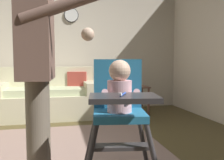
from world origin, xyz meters
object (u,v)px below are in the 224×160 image
Objects in this scene: couch at (47,97)px; adult_standing at (38,69)px; side_table at (136,94)px; high_chair at (119,101)px; sippy_cup at (136,83)px; wall_clock at (71,15)px.

couch is 2.66m from adult_standing.
adult_standing is 2.82m from side_table.
sippy_cup is at bearing 168.17° from high_chair.
side_table is (1.54, -0.26, 0.05)m from couch.
couch is at bearing 170.47° from sippy_cup.
side_table is at bearing 168.05° from high_chair.
adult_standing is (0.06, -2.60, 0.58)m from couch.
couch reaches higher than sippy_cup.
high_chair is 3.58× the size of wall_clock.
high_chair is 9.84× the size of sippy_cup.
couch is at bearing 170.50° from side_table.
sippy_cup is (1.47, 2.34, -0.34)m from adult_standing.
adult_standing is at bearing -122.21° from side_table.
adult_standing is 3.10× the size of side_table.
wall_clock reaches higher than couch.
side_table is 1.97m from wall_clock.
wall_clock is at bearing 145.67° from sippy_cup.
adult_standing is (-0.55, 0.04, 0.22)m from high_chair.
high_chair is 0.59m from adult_standing.
adult_standing is at bearing -97.30° from wall_clock.
wall_clock reaches higher than sippy_cup.
high_chair is at bearing -87.19° from wall_clock.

